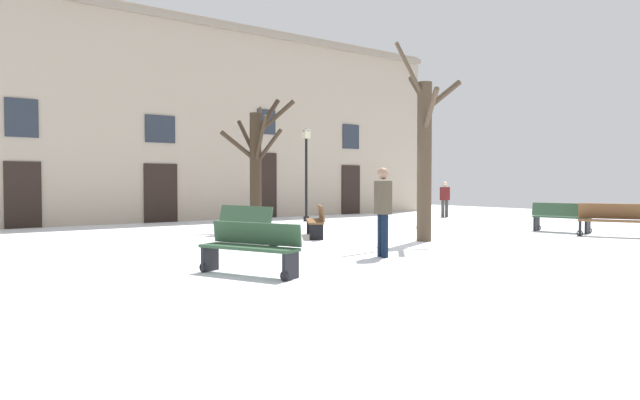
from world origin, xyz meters
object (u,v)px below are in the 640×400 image
Objects in this scene: bench_far_corner at (317,220)px; bench_by_litter_bin at (613,220)px; bench_near_center_tree at (561,217)px; person_strolling at (445,198)px; tree_left_of_center at (257,162)px; tree_foreground at (425,153)px; streetlamp at (306,164)px; bench_back_to_back_left at (250,247)px; litter_bin at (424,214)px; bench_back_to_back_right at (249,224)px; person_by_shop_door at (383,207)px.

bench_by_litter_bin is at bearing 86.39° from bench_far_corner.
bench_near_center_tree is 7.53m from person_strolling.
tree_left_of_center is 10.18m from person_strolling.
streetlamp is at bearing 77.60° from tree_foreground.
person_strolling is (14.23, 8.26, 0.40)m from bench_back_to_back_left.
bench_by_litter_bin reaches higher than litter_bin.
bench_back_to_back_right is 3.96m from person_by_shop_door.
streetlamp is 2.34× the size of person_strolling.
tree_foreground reaches higher than person_by_shop_door.
streetlamp is 8.18m from bench_back_to_back_right.
bench_back_to_back_right is at bearing 128.12° from bench_back_to_back_left.
litter_bin is (3.48, 3.26, -1.86)m from tree_foreground.
person_by_shop_door is at bearing -121.02° from bench_by_litter_bin.
bench_far_corner is at bearing -172.16° from litter_bin.
bench_by_litter_bin is 0.99× the size of person_by_shop_door.
tree_left_of_center reaches higher than litter_bin.
tree_left_of_center reaches higher than bench_back_to_back_right.
person_by_shop_door reaches higher than bench_back_to_back_right.
person_strolling reaches higher than bench_by_litter_bin.
tree_left_of_center is 7.01m from person_by_shop_door.
bench_back_to_back_right is at bearing 59.85° from bench_near_center_tree.
person_strolling reaches higher than bench_near_center_tree.
bench_by_litter_bin is (11.29, -0.37, 0.03)m from bench_back_to_back_left.
streetlamp is 6.66m from person_strolling.
tree_foreground is 3.58m from person_by_shop_door.
bench_back_to_back_right is 9.66m from bench_near_center_tree.
tree_foreground is 3.52m from bench_far_corner.
person_by_shop_door reaches higher than bench_by_litter_bin.
person_strolling is (6.34, -1.50, -1.39)m from streetlamp.
streetlamp is at bearing 35.12° from tree_left_of_center.
litter_bin is at bearing 43.16° from tree_foreground.
tree_foreground is at bearing 63.93° from bench_far_corner.
bench_by_litter_bin is (1.65, -5.56, 0.05)m from litter_bin.
litter_bin is at bearing 130.16° from bench_far_corner.
streetlamp is 2.14× the size of bench_near_center_tree.
person_by_shop_door reaches higher than bench_near_center_tree.
bench_back_to_back_right is 12.69m from person_strolling.
streetlamp reaches higher than person_strolling.
bench_back_to_back_right is 2.37m from bench_far_corner.
tree_left_of_center reaches higher than bench_by_litter_bin.
tree_left_of_center is 4.87× the size of litter_bin.
bench_far_corner is at bearing 111.17° from bench_back_to_back_left.
tree_foreground reaches higher than bench_back_to_back_left.
streetlamp is at bearing -58.64° from bench_back_to_back_right.
bench_near_center_tree is 8.32m from person_by_shop_door.
person_by_shop_door reaches higher than litter_bin.
bench_near_center_tree is at bearing 112.55° from person_by_shop_door.
streetlamp is 10.84m from bench_by_litter_bin.
litter_bin is 5.11m from bench_far_corner.
bench_back_to_back_left is at bearing -126.03° from person_strolling.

